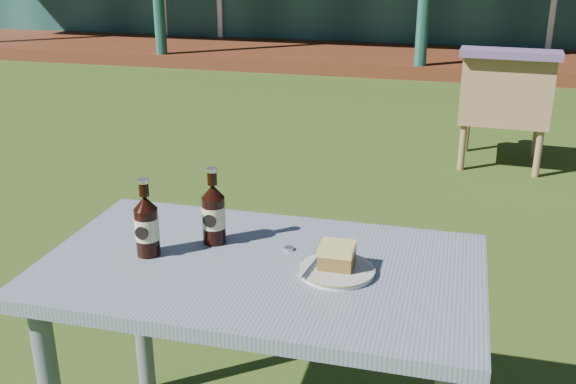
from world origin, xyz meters
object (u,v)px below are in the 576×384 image
(plate, at_px, (337,270))
(armchair_left, at_px, (505,105))
(cola_bottle_near, at_px, (214,213))
(cake_slice, at_px, (337,255))
(cafe_table, at_px, (261,296))
(cola_bottle_far, at_px, (147,225))

(plate, relative_size, armchair_left, 0.25)
(cola_bottle_near, bearing_deg, cake_slice, -12.82)
(cake_slice, distance_m, cola_bottle_near, 0.39)
(plate, height_order, cola_bottle_near, cola_bottle_near)
(plate, bearing_deg, cake_slice, 103.54)
(cola_bottle_near, height_order, armchair_left, cola_bottle_near)
(cafe_table, relative_size, cola_bottle_near, 5.24)
(cola_bottle_near, xyz_separation_m, armchair_left, (0.97, 3.19, -0.35))
(plate, bearing_deg, armchair_left, 79.93)
(armchair_left, bearing_deg, cola_bottle_far, -108.65)
(plate, relative_size, cake_slice, 2.22)
(cola_bottle_near, relative_size, armchair_left, 0.28)
(plate, distance_m, cola_bottle_far, 0.54)
(cafe_table, relative_size, cola_bottle_far, 5.34)
(cola_bottle_near, distance_m, armchair_left, 3.35)
(cafe_table, distance_m, cake_slice, 0.26)
(cafe_table, bearing_deg, cola_bottle_near, 149.43)
(cafe_table, height_order, cake_slice, cake_slice)
(cafe_table, height_order, plate, plate)
(plate, distance_m, cola_bottle_near, 0.40)
(cola_bottle_far, bearing_deg, armchair_left, 71.35)
(cafe_table, distance_m, cola_bottle_far, 0.37)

